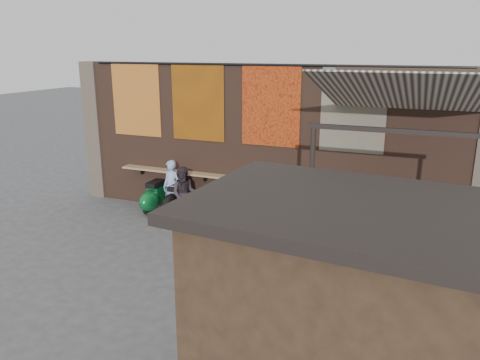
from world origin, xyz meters
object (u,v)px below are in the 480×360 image
(scooter_stool_5, at_px, (256,212))
(scooter_stool_2, at_px, (195,205))
(shopper_grey, at_px, (418,244))
(shopper_tan, at_px, (347,224))
(scooter_stool_6, at_px, (282,214))
(diner_right, at_px, (185,194))
(shopper_navy, at_px, (375,241))
(shelf_box, at_px, (329,183))
(scooter_stool_0, at_px, (154,197))
(scooter_stool_8, at_px, (327,221))
(scooter_stool_1, at_px, (175,200))
(scooter_stool_3, at_px, (216,205))
(scooter_stool_4, at_px, (237,209))
(diner_left, at_px, (172,187))
(scooter_stool_7, at_px, (303,216))
(market_stall, at_px, (334,340))

(scooter_stool_5, bearing_deg, scooter_stool_2, 178.75)
(shopper_grey, relative_size, shopper_tan, 1.09)
(scooter_stool_5, relative_size, scooter_stool_6, 0.98)
(diner_right, bearing_deg, shopper_navy, -39.43)
(shelf_box, height_order, scooter_stool_0, shelf_box)
(scooter_stool_5, height_order, scooter_stool_8, scooter_stool_5)
(scooter_stool_8, distance_m, shopper_navy, 2.12)
(shelf_box, height_order, scooter_stool_8, shelf_box)
(scooter_stool_1, distance_m, shopper_grey, 6.53)
(scooter_stool_0, distance_m, shopper_tan, 5.58)
(scooter_stool_1, xyz_separation_m, scooter_stool_8, (4.17, -0.06, -0.02))
(scooter_stool_5, distance_m, shopper_navy, 3.51)
(scooter_stool_2, distance_m, scooter_stool_8, 3.57)
(scooter_stool_3, relative_size, scooter_stool_4, 1.08)
(diner_right, distance_m, shopper_navy, 5.10)
(scooter_stool_0, bearing_deg, scooter_stool_3, 0.48)
(diner_right, bearing_deg, scooter_stool_0, 140.03)
(scooter_stool_1, xyz_separation_m, scooter_stool_6, (3.02, 0.00, -0.00))
(scooter_stool_3, xyz_separation_m, scooter_stool_5, (1.12, -0.01, -0.02))
(scooter_stool_6, height_order, shopper_tan, shopper_tan)
(scooter_stool_2, height_order, scooter_stool_4, scooter_stool_4)
(scooter_stool_3, bearing_deg, diner_left, 179.64)
(scooter_stool_6, bearing_deg, shopper_navy, -35.68)
(shelf_box, relative_size, scooter_stool_2, 0.92)
(scooter_stool_6, bearing_deg, scooter_stool_2, -179.58)
(scooter_stool_7, bearing_deg, scooter_stool_5, -178.97)
(shopper_navy, bearing_deg, scooter_stool_2, -46.45)
(scooter_stool_0, distance_m, scooter_stool_6, 3.66)
(scooter_stool_3, bearing_deg, scooter_stool_1, 178.24)
(scooter_stool_8, distance_m, diner_right, 3.70)
(scooter_stool_7, bearing_deg, scooter_stool_8, -2.32)
(scooter_stool_2, distance_m, market_stall, 7.94)
(scooter_stool_5, height_order, shopper_grey, shopper_grey)
(scooter_stool_7, distance_m, diner_right, 3.09)
(scooter_stool_1, bearing_deg, scooter_stool_8, -0.76)
(scooter_stool_5, bearing_deg, shopper_tan, -25.74)
(scooter_stool_5, relative_size, shopper_tan, 0.49)
(scooter_stool_6, relative_size, diner_right, 0.57)
(diner_right, bearing_deg, scooter_stool_2, 51.35)
(scooter_stool_6, relative_size, shopper_grey, 0.46)
(scooter_stool_2, distance_m, shopper_navy, 5.14)
(scooter_stool_5, relative_size, diner_right, 0.56)
(scooter_stool_8, xyz_separation_m, diner_right, (-3.67, -0.32, 0.34))
(scooter_stool_8, relative_size, diner_left, 0.54)
(shopper_navy, bearing_deg, shopper_tan, -65.18)
(scooter_stool_4, height_order, scooter_stool_7, scooter_stool_7)
(scooter_stool_4, height_order, shopper_tan, shopper_tan)
(scooter_stool_8, distance_m, diner_left, 4.27)
(shelf_box, height_order, scooter_stool_3, shelf_box)
(scooter_stool_1, relative_size, scooter_stool_5, 1.02)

